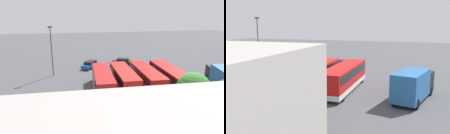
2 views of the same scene
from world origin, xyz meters
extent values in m
plane|color=#47474C|center=(0.00, 0.00, 0.00)|extent=(140.00, 140.00, 0.00)
cube|color=#B71411|center=(-5.22, 9.77, 1.65)|extent=(2.56, 11.53, 2.60)
cube|color=silver|center=(-5.22, 9.77, 0.62)|extent=(2.60, 11.57, 0.55)
cube|color=black|center=(-5.22, 9.77, 2.25)|extent=(2.62, 10.73, 0.90)
cube|color=black|center=(-5.23, 3.98, 2.25)|extent=(2.25, 0.06, 1.10)
cylinder|color=black|center=(-4.10, 5.41, 0.55)|extent=(0.30, 1.10, 1.10)
cylinder|color=black|center=(-6.35, 5.41, 0.55)|extent=(0.30, 1.10, 1.10)
cylinder|color=black|center=(-4.09, 14.13, 0.55)|extent=(0.30, 1.10, 1.10)
cylinder|color=black|center=(-6.34, 14.14, 0.55)|extent=(0.30, 1.10, 1.10)
cube|color=#B71411|center=(-1.57, 9.42, 1.65)|extent=(2.64, 10.68, 2.60)
cube|color=silver|center=(-1.57, 9.42, 0.62)|extent=(2.68, 10.72, 0.55)
cube|color=black|center=(-1.57, 9.42, 2.25)|extent=(2.69, 9.88, 0.90)
cube|color=black|center=(-1.53, 4.07, 2.25)|extent=(2.25, 0.08, 1.10)
cylinder|color=black|center=(-0.42, 5.51, 0.55)|extent=(0.31, 1.10, 1.10)
cylinder|color=black|center=(-2.67, 5.49, 0.55)|extent=(0.31, 1.10, 1.10)
cylinder|color=black|center=(-0.48, 13.36, 0.55)|extent=(0.31, 1.10, 1.10)
cylinder|color=black|center=(-2.73, 13.34, 0.55)|extent=(0.31, 1.10, 1.10)
cube|color=red|center=(1.97, 9.38, 1.65)|extent=(2.60, 10.29, 2.60)
cube|color=silver|center=(1.97, 9.38, 0.62)|extent=(2.64, 10.33, 0.55)
cube|color=black|center=(1.97, 9.38, 2.25)|extent=(2.66, 9.49, 0.90)
cube|color=black|center=(1.99, 4.21, 2.25)|extent=(2.25, 0.07, 1.10)
cylinder|color=black|center=(3.11, 5.64, 0.55)|extent=(0.31, 1.10, 1.10)
cylinder|color=black|center=(0.86, 5.63, 0.55)|extent=(0.31, 1.10, 1.10)
cylinder|color=black|center=(3.08, 13.12, 0.55)|extent=(0.31, 1.10, 1.10)
cylinder|color=black|center=(0.83, 13.11, 0.55)|extent=(0.31, 1.10, 1.10)
cube|color=#A51919|center=(5.24, 9.75, 1.65)|extent=(2.92, 10.62, 2.60)
cube|color=silver|center=(5.24, 9.75, 0.62)|extent=(2.96, 10.67, 0.55)
cube|color=black|center=(5.24, 9.75, 2.25)|extent=(2.95, 9.83, 0.90)
cube|color=black|center=(5.05, 4.45, 2.25)|extent=(2.25, 0.14, 1.10)
cylinder|color=black|center=(6.23, 5.84, 0.55)|extent=(0.34, 1.11, 1.10)
cylinder|color=black|center=(3.98, 5.92, 0.55)|extent=(0.34, 1.11, 1.10)
cylinder|color=black|center=(6.50, 13.58, 0.55)|extent=(0.34, 1.11, 1.10)
cylinder|color=black|center=(4.25, 13.66, 0.55)|extent=(0.34, 1.11, 1.10)
cube|color=black|center=(-13.89, 8.59, 1.50)|extent=(2.91, 2.54, 2.20)
cylinder|color=black|center=(-12.79, 8.32, 0.50)|extent=(0.51, 1.04, 1.00)
cylinder|color=black|center=(-14.99, 8.86, 0.50)|extent=(0.51, 1.04, 1.00)
cylinder|color=black|center=(-11.48, 13.66, 0.50)|extent=(0.51, 1.04, 1.00)
cube|color=black|center=(-0.87, -4.42, 0.53)|extent=(4.57, 3.00, 0.70)
cube|color=black|center=(-1.06, -4.36, 1.15)|extent=(2.91, 2.33, 0.55)
cylinder|color=black|center=(0.81, -4.11, 0.32)|extent=(0.68, 0.40, 0.64)
cylinder|color=black|center=(0.33, -5.64, 0.32)|extent=(0.68, 0.40, 0.64)
cylinder|color=black|center=(-2.06, -3.20, 0.32)|extent=(0.68, 0.40, 0.64)
cylinder|color=black|center=(-2.55, -4.72, 0.32)|extent=(0.68, 0.40, 0.64)
cube|color=#1E479E|center=(6.18, -3.06, 0.53)|extent=(3.84, 4.50, 0.70)
cube|color=black|center=(6.07, -3.22, 1.15)|extent=(2.77, 3.01, 0.55)
cylinder|color=black|center=(6.36, -1.37, 0.32)|extent=(0.54, 0.65, 0.64)
cylinder|color=black|center=(7.69, -2.26, 0.32)|extent=(0.54, 0.65, 0.64)
cylinder|color=black|center=(4.68, -3.86, 0.32)|extent=(0.54, 0.65, 0.64)
cylinder|color=black|center=(6.01, -4.75, 0.32)|extent=(0.54, 0.65, 0.64)
cylinder|color=#38383D|center=(13.15, 0.64, 4.29)|extent=(0.16, 0.16, 8.58)
cube|color=#262628|center=(13.15, 0.64, 8.73)|extent=(0.70, 0.30, 0.24)
cylinder|color=#4C3823|center=(-2.83, 20.16, 1.26)|extent=(0.36, 0.36, 2.53)
sphere|color=#387A2D|center=(-2.83, 20.16, 3.76)|extent=(3.52, 3.52, 3.52)
camera|label=1|loc=(9.04, 38.59, 11.74)|focal=33.59mm
camera|label=2|loc=(-13.88, 38.09, 8.04)|focal=40.85mm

